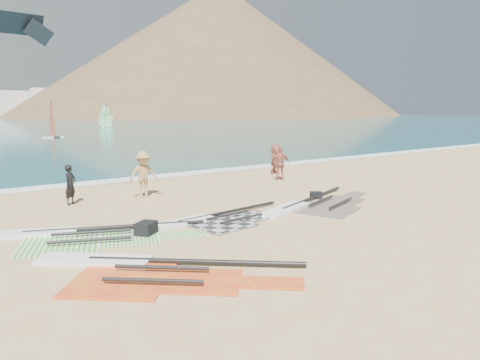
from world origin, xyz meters
TOP-DOWN VIEW (x-y plane):
  - ground at (0.00, 0.00)m, footprint 300.00×300.00m
  - surf_line at (0.00, 12.30)m, footprint 300.00×1.20m
  - headland_main at (85.00, 130.00)m, footprint 143.00×143.00m
  - headland_minor at (120.00, 140.00)m, footprint 70.00×70.00m
  - rig_grey at (-0.56, 2.62)m, footprint 5.47×2.37m
  - rig_green at (-4.88, 3.42)m, footprint 6.23×4.02m
  - rig_orange at (3.58, 2.34)m, footprint 6.48×3.81m
  - rig_red at (-4.49, -0.27)m, footprint 5.26×5.38m
  - gear_bag_near at (-3.10, 2.43)m, footprint 0.78×0.75m
  - gear_bag_far at (4.75, 3.36)m, footprint 0.58×0.54m
  - person_wetsuit at (-3.56, 8.06)m, footprint 0.66×0.63m
  - beachgoer_mid at (-0.73, 7.71)m, footprint 1.32×0.87m
  - beachgoer_back at (6.64, 7.73)m, footprint 1.08×0.78m
  - beachgoer_right at (7.90, 9.63)m, footprint 1.55×1.25m
  - windsurfer_centre at (5.60, 45.87)m, footprint 2.39×2.88m
  - windsurfer_right at (19.82, 67.39)m, footprint 2.04×2.00m

SIDE VIEW (x-z plane):
  - ground at x=0.00m, z-range 0.00..0.00m
  - surf_line at x=0.00m, z-range -0.02..0.02m
  - headland_main at x=85.00m, z-range -22.50..22.50m
  - headland_minor at x=120.00m, z-range -14.00..14.00m
  - rig_grey at x=-0.56m, z-range -0.05..0.15m
  - rig_red at x=-4.49m, z-range -0.05..0.15m
  - rig_orange at x=3.58m, z-range -0.05..0.15m
  - rig_green at x=-4.88m, z-range -0.05..0.15m
  - gear_bag_far at x=4.75m, z-range 0.00..0.28m
  - gear_bag_near at x=-3.10m, z-range 0.00..0.40m
  - person_wetsuit at x=-3.56m, z-range 0.00..1.52m
  - beachgoer_right at x=7.90m, z-range 0.00..1.65m
  - beachgoer_back at x=6.64m, z-range 0.00..1.70m
  - beachgoer_mid at x=-0.73m, z-range 0.00..1.91m
  - windsurfer_right at x=19.82m, z-range -0.81..3.23m
  - windsurfer_centre at x=5.60m, z-range -0.89..3.41m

